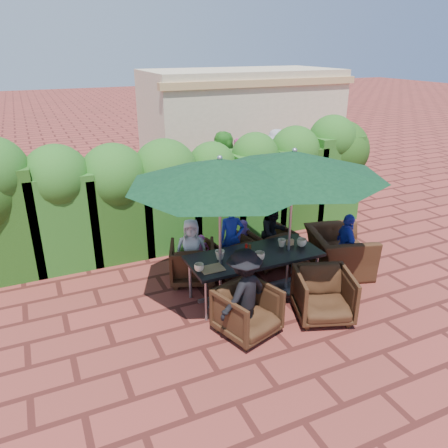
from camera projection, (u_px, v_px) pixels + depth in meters
name	position (u px, v px, depth m)	size (l,w,h in m)	color
ground	(239.00, 292.00, 7.43)	(80.00, 80.00, 0.00)	maroon
dining_table	(254.00, 259.00, 7.10)	(2.19, 0.90, 0.75)	black
umbrella_left	(220.00, 172.00, 6.24)	(2.76, 2.76, 2.46)	gray
umbrella_right	(294.00, 164.00, 6.68)	(2.87, 2.87, 2.46)	gray
chair_far_left	(192.00, 261.00, 7.65)	(0.76, 0.71, 0.78)	black
chair_far_mid	(231.00, 254.00, 7.98)	(0.71, 0.66, 0.73)	black
chair_far_right	(269.00, 245.00, 8.26)	(0.76, 0.71, 0.79)	black
chair_near_left	(248.00, 309.00, 6.24)	(0.77, 0.72, 0.79)	black
chair_near_right	(324.00, 293.00, 6.60)	(0.82, 0.77, 0.84)	black
chair_end_right	(340.00, 245.00, 7.95)	(1.18, 0.77, 1.03)	black
adult_far_left	(191.00, 250.00, 7.62)	(0.57, 0.34, 1.15)	silver
adult_far_mid	(232.00, 239.00, 7.91)	(0.46, 0.38, 1.29)	#202FAD
adult_far_right	(274.00, 233.00, 8.19)	(0.60, 0.36, 1.24)	black
adult_near_left	(244.00, 293.00, 6.12)	(0.86, 0.39, 1.34)	black
adult_end_right	(346.00, 246.00, 7.75)	(0.70, 0.35, 1.19)	#202FAD
child_left	(202.00, 255.00, 7.89)	(0.28, 0.22, 0.76)	#D24A99
child_right	(244.00, 242.00, 8.26)	(0.32, 0.26, 0.88)	#72479A
pedestrian_a	(223.00, 168.00, 11.24)	(1.79, 0.64, 1.92)	#328D26
pedestrian_b	(238.00, 168.00, 11.79)	(0.78, 0.48, 1.62)	#D24A99
pedestrian_c	(276.00, 162.00, 12.10)	(1.14, 0.52, 1.79)	gray
cup_a	(199.00, 267.00, 6.54)	(0.15, 0.15, 0.12)	beige
cup_b	(220.00, 255.00, 6.90)	(0.15, 0.15, 0.14)	beige
cup_c	(260.00, 256.00, 6.87)	(0.17, 0.17, 0.14)	beige
cup_d	(282.00, 243.00, 7.34)	(0.14, 0.14, 0.13)	beige
cup_e	(302.00, 242.00, 7.35)	(0.17, 0.17, 0.13)	beige
ketchup_bottle	(246.00, 249.00, 7.08)	(0.04, 0.04, 0.17)	#B20C0A
sauce_bottle	(250.00, 249.00, 7.06)	(0.04, 0.04, 0.17)	#4C230C
serving_tray	(212.00, 269.00, 6.61)	(0.35, 0.25, 0.02)	#A58150
number_block_left	(244.00, 253.00, 7.01)	(0.12, 0.06, 0.10)	tan
number_block_right	(290.00, 242.00, 7.39)	(0.12, 0.06, 0.10)	tan
hedge_wall	(176.00, 183.00, 8.77)	(9.10, 1.60, 2.53)	#1C3B10
building	(241.00, 122.00, 14.04)	(6.20, 3.08, 3.20)	beige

